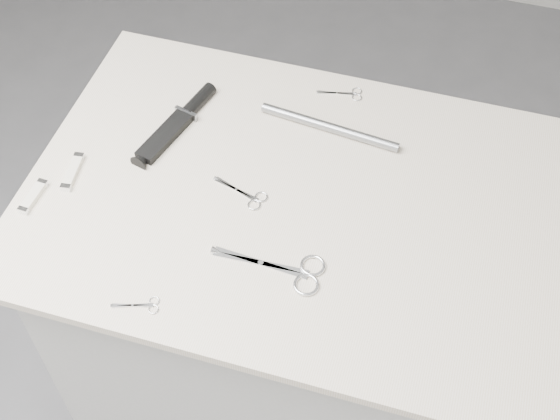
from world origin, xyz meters
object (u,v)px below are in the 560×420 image
(large_shears, at_px, (292,271))
(tiny_scissors, at_px, (142,305))
(plinth, at_px, (293,326))
(embroidery_scissors_b, at_px, (347,94))
(pocket_knife_a, at_px, (33,197))
(metal_rail, at_px, (329,127))
(sheathed_knife, at_px, (180,120))
(embroidery_scissors_a, at_px, (248,196))
(pocket_knife_b, at_px, (73,172))

(large_shears, distance_m, tiny_scissors, 0.26)
(plinth, bearing_deg, embroidery_scissors_b, 85.24)
(tiny_scissors, height_order, pocket_knife_a, pocket_knife_a)
(embroidery_scissors_b, distance_m, metal_rail, 0.11)
(sheathed_knife, bearing_deg, metal_rail, -62.98)
(plinth, xyz_separation_m, tiny_scissors, (-0.18, -0.29, 0.47))
(embroidery_scissors_b, bearing_deg, pocket_knife_a, -150.54)
(plinth, relative_size, large_shears, 4.59)
(sheathed_knife, bearing_deg, tiny_scissors, -152.88)
(large_shears, height_order, embroidery_scissors_b, large_shears)
(tiny_scissors, distance_m, sheathed_knife, 0.42)
(embroidery_scissors_a, bearing_deg, sheathed_knife, 160.29)
(sheathed_knife, bearing_deg, pocket_knife_a, 158.48)
(metal_rail, bearing_deg, pocket_knife_b, -150.49)
(pocket_knife_a, bearing_deg, metal_rail, -52.89)
(metal_rail, bearing_deg, plinth, -94.69)
(large_shears, xyz_separation_m, pocket_knife_a, (-0.50, 0.02, 0.00))
(tiny_scissors, distance_m, pocket_knife_a, 0.32)
(sheathed_knife, xyz_separation_m, pocket_knife_a, (-0.19, -0.26, -0.00))
(sheathed_knife, relative_size, pocket_knife_b, 2.54)
(plinth, bearing_deg, metal_rail, 85.31)
(pocket_knife_b, bearing_deg, sheathed_knife, -45.99)
(embroidery_scissors_b, bearing_deg, tiny_scissors, -121.48)
(large_shears, height_order, embroidery_scissors_a, large_shears)
(pocket_knife_a, bearing_deg, plinth, -70.37)
(metal_rail, bearing_deg, sheathed_knife, -167.66)
(pocket_knife_b, bearing_deg, tiny_scissors, -141.49)
(pocket_knife_b, distance_m, metal_rail, 0.50)
(large_shears, bearing_deg, metal_rail, 94.34)
(embroidery_scissors_b, relative_size, tiny_scissors, 1.17)
(pocket_knife_a, relative_size, metal_rail, 0.28)
(plinth, height_order, embroidery_scissors_a, embroidery_scissors_a)
(embroidery_scissors_b, height_order, metal_rail, metal_rail)
(plinth, bearing_deg, pocket_knife_b, -171.68)
(embroidery_scissors_b, bearing_deg, embroidery_scissors_a, -121.62)
(embroidery_scissors_b, bearing_deg, pocket_knife_b, -153.37)
(embroidery_scissors_a, relative_size, sheathed_knife, 0.48)
(tiny_scissors, height_order, metal_rail, metal_rail)
(embroidery_scissors_a, bearing_deg, plinth, 30.41)
(embroidery_scissors_a, bearing_deg, tiny_scissors, -91.73)
(plinth, bearing_deg, large_shears, -76.80)
(tiny_scissors, bearing_deg, pocket_knife_a, 133.52)
(plinth, relative_size, embroidery_scissors_a, 8.16)
(embroidery_scissors_b, xyz_separation_m, pocket_knife_a, (-0.49, -0.43, 0.00))
(large_shears, bearing_deg, tiny_scissors, -147.44)
(embroidery_scissors_a, xyz_separation_m, sheathed_knife, (-0.19, 0.14, 0.01))
(plinth, relative_size, sheathed_knife, 3.89)
(plinth, xyz_separation_m, pocket_knife_a, (-0.46, -0.14, 0.47))
(plinth, bearing_deg, tiny_scissors, -121.96)
(sheathed_knife, distance_m, metal_rail, 0.30)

